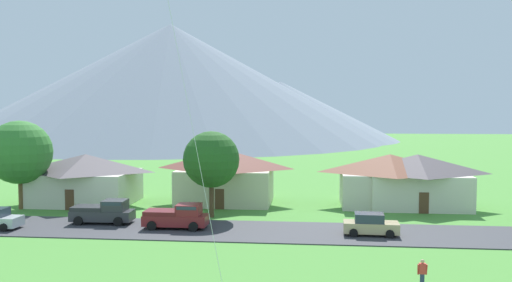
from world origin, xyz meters
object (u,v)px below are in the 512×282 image
(house_left_center, at_px, (86,178))
(parked_car_tan_mid_west, at_px, (370,225))
(tree_left_of_center, at_px, (211,160))
(pickup_truck_charcoal_west_side, at_px, (104,212))
(watcher_person, at_px, (422,274))
(tree_center, at_px, (20,152))
(pickup_truck_maroon_east_side, at_px, (177,216))
(house_leftmost, at_px, (417,180))
(house_right_center, at_px, (226,175))
(house_rightmost, at_px, (390,179))

(house_left_center, height_order, parked_car_tan_mid_west, house_left_center)
(tree_left_of_center, relative_size, pickup_truck_charcoal_west_side, 1.49)
(tree_left_of_center, relative_size, watcher_person, 4.67)
(tree_center, bearing_deg, pickup_truck_maroon_east_side, -21.78)
(house_leftmost, distance_m, parked_car_tan_mid_west, 14.12)
(parked_car_tan_mid_west, bearing_deg, watcher_person, -83.26)
(tree_left_of_center, distance_m, watcher_person, 23.81)
(parked_car_tan_mid_west, bearing_deg, pickup_truck_charcoal_west_side, 174.95)
(house_right_center, xyz_separation_m, tree_center, (-19.39, -5.57, 2.69))
(house_left_center, xyz_separation_m, watcher_person, (29.32, -23.75, -1.77))
(house_leftmost, height_order, house_right_center, house_right_center)
(pickup_truck_charcoal_west_side, relative_size, pickup_truck_maroon_east_side, 1.01)
(house_right_center, height_order, parked_car_tan_mid_west, house_right_center)
(house_left_center, bearing_deg, house_right_center, 6.93)
(house_rightmost, bearing_deg, watcher_person, -94.16)
(tree_center, xyz_separation_m, pickup_truck_maroon_east_side, (17.43, -6.97, -4.51))
(house_leftmost, distance_m, watcher_person, 25.39)
(house_right_center, bearing_deg, pickup_truck_charcoal_west_side, -127.42)
(tree_left_of_center, xyz_separation_m, pickup_truck_maroon_east_side, (-1.89, -5.01, -4.19))
(house_rightmost, bearing_deg, tree_center, -171.79)
(pickup_truck_charcoal_west_side, height_order, pickup_truck_maroon_east_side, same)
(parked_car_tan_mid_west, distance_m, watcher_person, 12.33)
(watcher_person, bearing_deg, house_right_center, 120.33)
(house_left_center, distance_m, parked_car_tan_mid_west, 30.21)
(house_rightmost, bearing_deg, pickup_truck_charcoal_west_side, -156.69)
(house_leftmost, distance_m, tree_center, 39.22)
(house_right_center, relative_size, pickup_truck_maroon_east_side, 1.97)
(tree_center, distance_m, watcher_person, 39.96)
(pickup_truck_maroon_east_side, bearing_deg, house_right_center, 81.13)
(house_leftmost, distance_m, pickup_truck_maroon_east_side, 24.54)
(house_right_center, relative_size, parked_car_tan_mid_west, 2.41)
(house_leftmost, relative_size, house_rightmost, 0.99)
(tree_left_of_center, xyz_separation_m, pickup_truck_charcoal_west_side, (-8.58, -3.77, -4.19))
(house_left_center, relative_size, house_right_center, 1.03)
(house_leftmost, height_order, house_rightmost, house_leftmost)
(tree_center, bearing_deg, house_right_center, 16.03)
(house_right_center, distance_m, tree_center, 20.35)
(pickup_truck_charcoal_west_side, distance_m, watcher_person, 27.52)
(house_leftmost, relative_size, house_right_center, 1.00)
(pickup_truck_charcoal_west_side, bearing_deg, house_leftmost, 20.91)
(house_left_center, height_order, house_rightmost, house_rightmost)
(house_right_center, relative_size, pickup_truck_charcoal_west_side, 1.95)
(house_rightmost, bearing_deg, house_left_center, -177.44)
(house_right_center, height_order, watcher_person, house_right_center)
(house_rightmost, relative_size, tree_left_of_center, 1.33)
(house_leftmost, xyz_separation_m, tree_center, (-38.80, -4.99, 2.83))
(house_right_center, distance_m, pickup_truck_charcoal_west_side, 14.35)
(tree_center, bearing_deg, house_left_center, 37.46)
(house_right_center, distance_m, watcher_person, 29.62)
(parked_car_tan_mid_west, distance_m, pickup_truck_maroon_east_side, 15.45)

